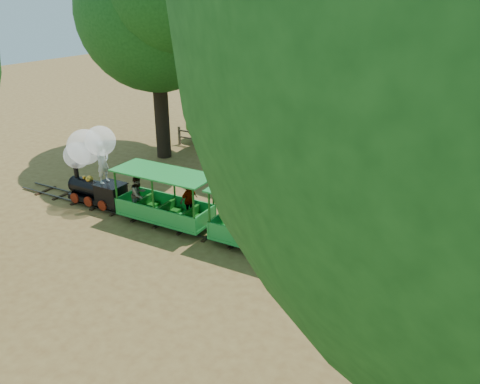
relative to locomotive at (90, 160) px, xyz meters
The scene contains 11 objects.
ground 7.48m from the locomotive, ahead, with size 90.00×90.00×0.00m, color olive.
track 7.46m from the locomotive, ahead, with size 22.00×1.00×0.10m.
locomotive is the anchor object (origin of this frame).
carriage_front 3.47m from the locomotive, ahead, with size 3.55×1.45×1.85m.
carriage_rear 7.27m from the locomotive, ahead, with size 3.55×1.45×1.85m.
oak_nw 8.12m from the locomotive, 101.93° to the left, with size 8.73×7.68×10.22m.
fence 10.82m from the locomotive, 47.50° to the left, with size 18.10×0.10×1.00m.
shrub_west 9.32m from the locomotive, 95.63° to the left, with size 2.32×1.79×1.61m, color #2D6B1E.
shrub_mid_w 11.03m from the locomotive, 57.02° to the left, with size 2.61×2.01×1.80m, color #2D6B1E.
shrub_mid_e 14.34m from the locomotive, 40.19° to the left, with size 1.92×1.47×1.33m, color #2D6B1E.
shrub_east 15.55m from the locomotive, 36.44° to the left, with size 2.82×2.17×1.95m, color #2D6B1E.
Camera 1 is at (5.57, -11.63, 7.42)m, focal length 35.00 mm.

